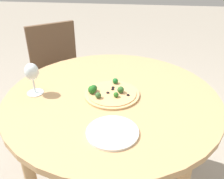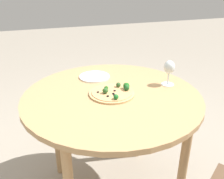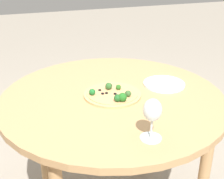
{
  "view_description": "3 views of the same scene",
  "coord_description": "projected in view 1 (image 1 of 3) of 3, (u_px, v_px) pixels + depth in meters",
  "views": [
    {
      "loc": [
        -1.02,
        -0.11,
        1.41
      ],
      "look_at": [
        0.0,
        0.0,
        0.81
      ],
      "focal_mm": 40.0,
      "sensor_mm": 36.0,
      "label": 1
    },
    {
      "loc": [
        1.23,
        -0.39,
        1.41
      ],
      "look_at": [
        0.0,
        0.0,
        0.81
      ],
      "focal_mm": 40.0,
      "sensor_mm": 36.0,
      "label": 2
    },
    {
      "loc": [
        0.4,
        1.22,
        1.41
      ],
      "look_at": [
        0.0,
        0.0,
        0.81
      ],
      "focal_mm": 50.0,
      "sensor_mm": 36.0,
      "label": 3
    }
  ],
  "objects": [
    {
      "name": "dining_table",
      "position": [
        112.0,
        110.0,
        1.25
      ],
      "size": [
        1.03,
        1.03,
        0.78
      ],
      "color": "tan",
      "rests_on": "ground_plane"
    },
    {
      "name": "chair",
      "position": [
        60.0,
        77.0,
        2.01
      ],
      "size": [
        0.56,
        0.56,
        0.89
      ],
      "rotation": [
        0.0,
        0.0,
        -0.95
      ],
      "color": "brown",
      "rests_on": "ground_plane"
    },
    {
      "name": "pizza",
      "position": [
        111.0,
        93.0,
        1.2
      ],
      "size": [
        0.26,
        0.26,
        0.05
      ],
      "color": "tan",
      "rests_on": "dining_table"
    },
    {
      "name": "wine_glass",
      "position": [
        32.0,
        73.0,
        1.17
      ],
      "size": [
        0.08,
        0.08,
        0.16
      ],
      "color": "silver",
      "rests_on": "dining_table"
    },
    {
      "name": "plate_near",
      "position": [
        112.0,
        132.0,
        0.96
      ],
      "size": [
        0.2,
        0.2,
        0.01
      ],
      "color": "white",
      "rests_on": "dining_table"
    }
  ]
}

